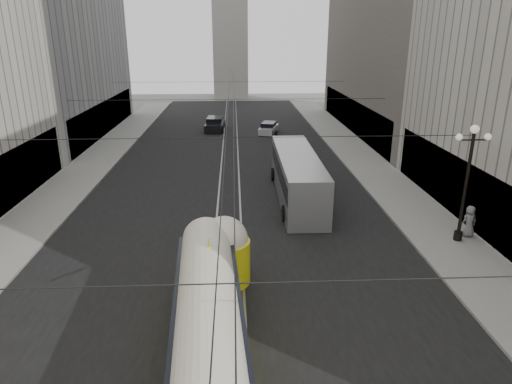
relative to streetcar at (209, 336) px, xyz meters
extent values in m
cube|color=black|center=(0.50, 24.25, -1.58)|extent=(20.00, 85.00, 0.02)
cube|color=gray|center=(-11.50, 27.75, -1.50)|extent=(4.00, 72.00, 0.15)
cube|color=gray|center=(12.50, 27.75, -1.50)|extent=(4.00, 72.00, 0.15)
cube|color=gray|center=(-0.25, 24.25, -1.58)|extent=(0.12, 85.00, 0.04)
cube|color=gray|center=(1.25, 24.25, -1.58)|extent=(0.12, 85.00, 0.04)
cube|color=black|center=(-13.55, 15.75, 0.42)|extent=(0.10, 18.00, 3.60)
cube|color=#999999|center=(-19.50, 39.75, 12.42)|extent=(12.00, 28.00, 28.00)
cube|color=black|center=(-13.55, 39.75, 0.42)|extent=(0.10, 25.20, 3.60)
cube|color=black|center=(14.55, 13.75, 0.42)|extent=(0.10, 18.00, 3.60)
cube|color=black|center=(14.55, 39.75, 0.42)|extent=(0.10, 28.80, 3.60)
cube|color=#B2AFA8|center=(0.50, 71.75, 10.42)|extent=(6.00, 6.00, 24.00)
cylinder|color=black|center=(13.10, 9.75, 1.57)|extent=(0.18, 0.18, 6.00)
cylinder|color=black|center=(13.10, 9.75, -1.18)|extent=(0.44, 0.44, 0.50)
cylinder|color=black|center=(13.10, 9.75, 4.17)|extent=(1.60, 0.08, 0.08)
sphere|color=white|center=(13.10, 9.75, 4.72)|extent=(0.44, 0.44, 0.44)
sphere|color=white|center=(12.35, 9.75, 4.32)|extent=(0.36, 0.36, 0.36)
sphere|color=white|center=(13.85, 9.75, 4.32)|extent=(0.36, 0.36, 0.36)
cylinder|color=black|center=(0.50, -4.25, 4.42)|extent=(25.00, 0.03, 0.03)
cylinder|color=black|center=(0.50, 9.75, 4.42)|extent=(25.00, 0.03, 0.03)
cylinder|color=black|center=(0.50, 23.75, 4.42)|extent=(25.00, 0.03, 0.03)
cylinder|color=black|center=(0.50, 37.75, 4.42)|extent=(25.00, 0.03, 0.03)
cylinder|color=black|center=(0.50, 27.75, 4.22)|extent=(0.03, 72.00, 0.03)
cylinder|color=black|center=(0.90, 27.75, 4.22)|extent=(0.03, 72.00, 0.03)
cube|color=yellow|center=(0.00, 0.00, -0.64)|extent=(3.15, 12.70, 1.53)
cube|color=black|center=(0.00, 0.00, -1.35)|extent=(3.13, 12.32, 0.27)
cube|color=black|center=(0.00, 0.00, 0.35)|extent=(3.16, 12.51, 0.76)
cylinder|color=silver|center=(0.00, 0.00, 0.62)|extent=(2.87, 12.49, 2.07)
cylinder|color=yellow|center=(0.40, 6.18, -0.55)|extent=(2.33, 2.33, 2.07)
sphere|color=silver|center=(0.40, 6.18, 0.53)|extent=(2.16, 2.16, 2.16)
cube|color=#999A9E|center=(5.21, 17.33, 0.00)|extent=(2.67, 12.28, 3.07)
cube|color=black|center=(5.21, 17.33, 0.52)|extent=(2.68, 11.86, 1.12)
cube|color=black|center=(5.21, 11.25, 0.36)|extent=(2.35, 0.12, 1.43)
cylinder|color=black|center=(3.93, 13.23, -1.07)|extent=(0.30, 1.02, 1.02)
cylinder|color=black|center=(6.49, 13.23, -1.07)|extent=(0.30, 1.02, 1.02)
cylinder|color=black|center=(3.93, 21.44, -1.07)|extent=(0.30, 1.02, 1.02)
cylinder|color=black|center=(6.49, 21.44, -1.07)|extent=(0.30, 1.02, 1.02)
cube|color=silver|center=(4.91, 39.49, -1.15)|extent=(2.68, 4.30, 0.71)
cube|color=black|center=(4.91, 39.49, -0.65)|extent=(2.00, 2.51, 0.67)
cylinder|color=black|center=(4.17, 38.13, -1.30)|extent=(0.22, 0.57, 0.57)
cylinder|color=black|center=(5.65, 38.13, -1.30)|extent=(0.22, 0.57, 0.57)
cylinder|color=black|center=(4.17, 40.85, -1.30)|extent=(0.22, 0.57, 0.57)
cylinder|color=black|center=(5.65, 40.85, -1.30)|extent=(0.22, 0.57, 0.57)
cube|color=black|center=(-1.34, 41.49, -1.05)|extent=(2.34, 5.05, 0.87)
cube|color=black|center=(-1.34, 41.49, -0.44)|extent=(1.95, 2.82, 0.83)
cylinder|color=black|center=(-2.25, 39.81, -1.23)|extent=(0.22, 0.70, 0.70)
cylinder|color=black|center=(-0.43, 39.81, -1.23)|extent=(0.22, 0.70, 0.70)
cylinder|color=black|center=(-2.25, 43.17, -1.23)|extent=(0.22, 0.70, 0.70)
cylinder|color=black|center=(-0.43, 43.17, -1.23)|extent=(0.22, 0.70, 0.70)
imported|color=slate|center=(13.87, 10.21, -0.54)|extent=(0.94, 0.66, 1.78)
camera|label=1|loc=(0.93, -12.50, 9.27)|focal=32.00mm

